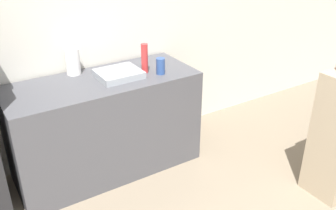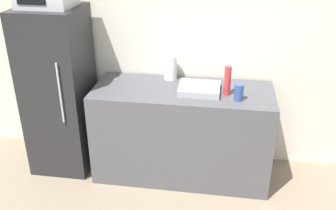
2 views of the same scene
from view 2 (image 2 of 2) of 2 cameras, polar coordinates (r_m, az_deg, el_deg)
name	(u,v)px [view 2 (image 2 of 2)]	position (r m, az deg, el deg)	size (l,w,h in m)	color
wall_back	(190,40)	(3.79, 3.37, 9.88)	(8.00, 0.06, 2.60)	silver
refrigerator	(59,91)	(3.89, -16.22, 2.01)	(0.59, 0.63, 1.66)	#232326
counter	(182,132)	(3.75, 2.16, -4.18)	(1.71, 0.69, 0.93)	#4C4C51
sink_basin	(199,89)	(3.49, 4.79, 2.49)	(0.38, 0.33, 0.06)	#9EA3A8
bottle_tall	(227,81)	(3.42, 9.05, 3.68)	(0.06, 0.06, 0.27)	red
bottle_short	(239,92)	(3.35, 10.74, 1.91)	(0.08, 0.08, 0.15)	#2D4C8C
paper_towel_roll	(171,68)	(3.75, 0.38, 5.73)	(0.13, 0.13, 0.24)	white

